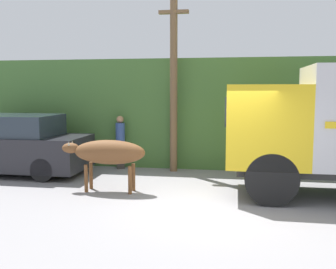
{
  "coord_description": "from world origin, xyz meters",
  "views": [
    {
      "loc": [
        0.41,
        -8.27,
        2.52
      ],
      "look_at": [
        -1.24,
        1.11,
        1.43
      ],
      "focal_mm": 42.0,
      "sensor_mm": 36.0,
      "label": 1
    }
  ],
  "objects_px": {
    "brown_cow": "(108,153)",
    "pedestrian_on_hill": "(120,139)",
    "utility_pole": "(174,79)",
    "parked_suv": "(13,146)"
  },
  "relations": [
    {
      "from": "brown_cow",
      "to": "pedestrian_on_hill",
      "type": "xyz_separation_m",
      "value": [
        -0.52,
        2.78,
        -0.02
      ]
    },
    {
      "from": "pedestrian_on_hill",
      "to": "utility_pole",
      "type": "bearing_deg",
      "value": 157.03
    },
    {
      "from": "parked_suv",
      "to": "utility_pole",
      "type": "xyz_separation_m",
      "value": [
        4.66,
        1.22,
        2.0
      ]
    },
    {
      "from": "brown_cow",
      "to": "pedestrian_on_hill",
      "type": "relative_size",
      "value": 1.26
    },
    {
      "from": "parked_suv",
      "to": "utility_pole",
      "type": "relative_size",
      "value": 0.81
    },
    {
      "from": "pedestrian_on_hill",
      "to": "utility_pole",
      "type": "height_order",
      "value": "utility_pole"
    },
    {
      "from": "pedestrian_on_hill",
      "to": "utility_pole",
      "type": "distance_m",
      "value": 2.57
    },
    {
      "from": "pedestrian_on_hill",
      "to": "utility_pole",
      "type": "relative_size",
      "value": 0.31
    },
    {
      "from": "brown_cow",
      "to": "pedestrian_on_hill",
      "type": "distance_m",
      "value": 2.83
    },
    {
      "from": "parked_suv",
      "to": "utility_pole",
      "type": "distance_m",
      "value": 5.22
    }
  ]
}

